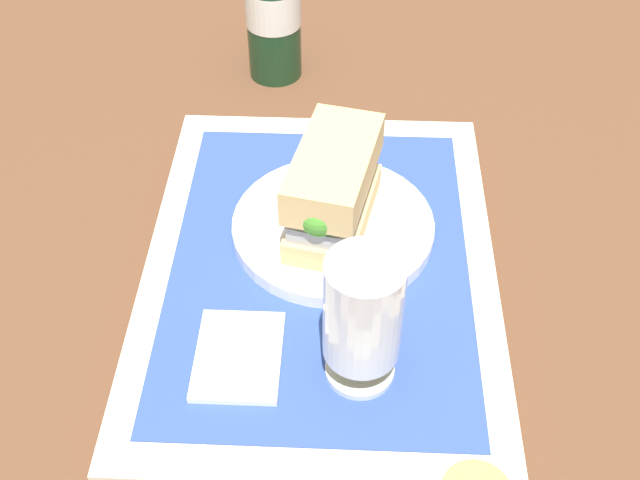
# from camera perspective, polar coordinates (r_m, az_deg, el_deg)

# --- Properties ---
(ground_plane) EXTENTS (3.00, 3.00, 0.00)m
(ground_plane) POSITION_cam_1_polar(r_m,az_deg,el_deg) (0.74, -0.00, -2.73)
(ground_plane) COLOR brown
(tray) EXTENTS (0.44, 0.32, 0.02)m
(tray) POSITION_cam_1_polar(r_m,az_deg,el_deg) (0.73, -0.00, -2.21)
(tray) COLOR beige
(tray) RESTS_ON ground_plane
(placemat) EXTENTS (0.38, 0.27, 0.00)m
(placemat) POSITION_cam_1_polar(r_m,az_deg,el_deg) (0.72, -0.00, -1.64)
(placemat) COLOR #2D4793
(placemat) RESTS_ON tray
(plate) EXTENTS (0.19, 0.19, 0.01)m
(plate) POSITION_cam_1_polar(r_m,az_deg,el_deg) (0.75, 0.95, 0.94)
(plate) COLOR white
(plate) RESTS_ON placemat
(sandwich) EXTENTS (0.14, 0.09, 0.08)m
(sandwich) POSITION_cam_1_polar(r_m,az_deg,el_deg) (0.71, 0.93, 3.66)
(sandwich) COLOR tan
(sandwich) RESTS_ON plate
(beer_glass) EXTENTS (0.06, 0.06, 0.12)m
(beer_glass) POSITION_cam_1_polar(r_m,az_deg,el_deg) (0.59, 3.10, -5.58)
(beer_glass) COLOR silver
(beer_glass) RESTS_ON placemat
(napkin_folded) EXTENTS (0.09, 0.07, 0.01)m
(napkin_folded) POSITION_cam_1_polar(r_m,az_deg,el_deg) (0.66, -5.89, -8.31)
(napkin_folded) COLOR white
(napkin_folded) RESTS_ON placemat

